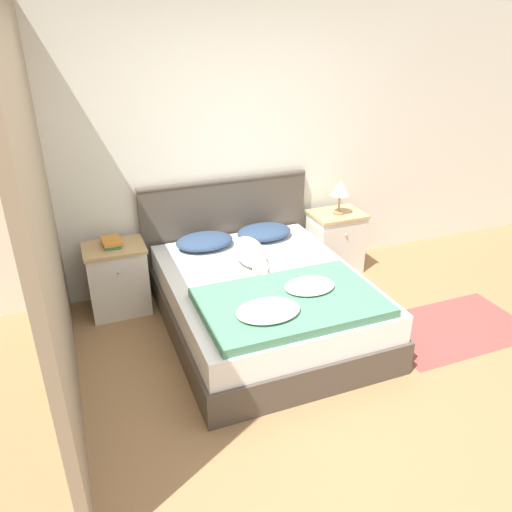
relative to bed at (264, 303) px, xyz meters
name	(u,v)px	position (x,y,z in m)	size (l,w,h in m)	color
ground_plane	(310,415)	(-0.11, -1.07, -0.24)	(16.00, 16.00, 0.00)	#997047
wall_back	(210,153)	(-0.11, 1.06, 1.03)	(9.00, 0.06, 2.55)	silver
wall_side_left	(42,213)	(-1.55, -0.02, 1.03)	(0.06, 3.10, 2.55)	gray
bed	(264,303)	(0.00, 0.00, 0.00)	(1.57, 1.93, 0.50)	#4C4238
headboard	(226,228)	(0.00, 0.99, 0.30)	(1.65, 0.06, 1.05)	#4C4238
nightstand_left	(118,279)	(-1.09, 0.75, 0.07)	(0.52, 0.41, 0.63)	silver
nightstand_right	(335,242)	(1.09, 0.75, 0.07)	(0.52, 0.41, 0.63)	silver
pillow_left	(205,241)	(-0.29, 0.73, 0.31)	(0.53, 0.37, 0.12)	navy
pillow_right	(264,232)	(0.29, 0.73, 0.31)	(0.53, 0.37, 0.12)	navy
quilt	(290,302)	(-0.01, -0.50, 0.30)	(1.31, 0.84, 0.12)	#4C8466
dog	(251,254)	(-0.03, 0.25, 0.35)	(0.24, 0.66, 0.22)	silver
book_stack	(112,242)	(-1.10, 0.77, 0.42)	(0.17, 0.22, 0.06)	#337547
table_lamp	(340,189)	(1.09, 0.73, 0.64)	(0.19, 0.19, 0.34)	#9E7A4C
rug	(452,328)	(1.50, -0.59, -0.24)	(1.27, 0.78, 0.00)	#93423D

